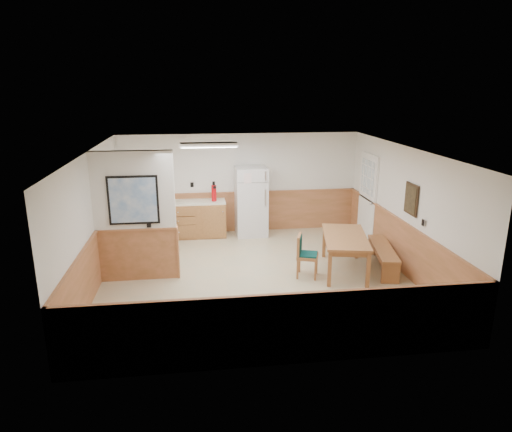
{
  "coord_description": "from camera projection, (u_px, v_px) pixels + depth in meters",
  "views": [
    {
      "loc": [
        -1.07,
        -8.27,
        3.64
      ],
      "look_at": [
        0.07,
        0.4,
        1.13
      ],
      "focal_mm": 32.0,
      "sensor_mm": 36.0,
      "label": 1
    }
  ],
  "objects": [
    {
      "name": "fire_extinguisher",
      "position": [
        214.0,
        193.0,
        11.15
      ],
      "size": [
        0.15,
        0.15,
        0.49
      ],
      "rotation": [
        0.0,
        0.0,
        -0.29
      ],
      "color": "red",
      "rests_on": "kitchen_counter"
    },
    {
      "name": "wainscot_back",
      "position": [
        240.0,
        212.0,
        11.72
      ],
      "size": [
        6.0,
        0.04,
        1.0
      ],
      "primitive_type": "cube",
      "color": "#C3774E",
      "rests_on": "ground"
    },
    {
      "name": "soap_bottle",
      "position": [
        147.0,
        199.0,
        11.02
      ],
      "size": [
        0.08,
        0.08,
        0.19
      ],
      "primitive_type": "cylinder",
      "rotation": [
        0.0,
        0.0,
        -0.41
      ],
      "color": "#177F37",
      "rests_on": "kitchen_counter"
    },
    {
      "name": "left_wall",
      "position": [
        92.0,
        222.0,
        8.3
      ],
      "size": [
        0.02,
        6.0,
        2.5
      ],
      "primitive_type": "cube",
      "color": "white",
      "rests_on": "ground"
    },
    {
      "name": "dining_table",
      "position": [
        345.0,
        240.0,
        9.1
      ],
      "size": [
        1.15,
        1.79,
        0.75
      ],
      "rotation": [
        0.0,
        0.0,
        -0.21
      ],
      "color": "#AB743F",
      "rests_on": "ground"
    },
    {
      "name": "wall_painting",
      "position": [
        411.0,
        199.0,
        8.68
      ],
      "size": [
        0.04,
        0.5,
        0.6
      ],
      "color": "#302113",
      "rests_on": "right_wall"
    },
    {
      "name": "refrigerator",
      "position": [
        251.0,
        201.0,
        11.32
      ],
      "size": [
        0.78,
        0.73,
        1.73
      ],
      "rotation": [
        0.0,
        0.0,
        0.02
      ],
      "color": "silver",
      "rests_on": "ground"
    },
    {
      "name": "wainscot_left",
      "position": [
        97.0,
        260.0,
        8.51
      ],
      "size": [
        0.04,
        6.0,
        1.0
      ],
      "primitive_type": "cube",
      "color": "#C3774E",
      "rests_on": "ground"
    },
    {
      "name": "dining_bench",
      "position": [
        383.0,
        252.0,
        9.35
      ],
      "size": [
        0.68,
        1.68,
        0.45
      ],
      "rotation": [
        0.0,
        0.0,
        -0.2
      ],
      "color": "#AB743F",
      "rests_on": "ground"
    },
    {
      "name": "fluorescent_fixture",
      "position": [
        209.0,
        145.0,
        9.49
      ],
      "size": [
        1.2,
        0.3,
        0.09
      ],
      "color": "white",
      "rests_on": "ceiling"
    },
    {
      "name": "wainscot_right",
      "position": [
        400.0,
        246.0,
        9.26
      ],
      "size": [
        0.04,
        6.0,
        1.0
      ],
      "primitive_type": "cube",
      "color": "#C3774E",
      "rests_on": "ground"
    },
    {
      "name": "kitchen_counter",
      "position": [
        193.0,
        218.0,
        11.3
      ],
      "size": [
        2.2,
        0.61,
        1.0
      ],
      "color": "#AA723C",
      "rests_on": "ground"
    },
    {
      "name": "exterior_door",
      "position": [
        367.0,
        197.0,
        10.92
      ],
      "size": [
        0.07,
        1.02,
        2.15
      ],
      "color": "white",
      "rests_on": "ground"
    },
    {
      "name": "kitchen_window",
      "position": [
        155.0,
        174.0,
        11.17
      ],
      "size": [
        0.8,
        0.04,
        1.0
      ],
      "color": "white",
      "rests_on": "back_wall"
    },
    {
      "name": "dining_chair",
      "position": [
        303.0,
        252.0,
        8.91
      ],
      "size": [
        0.65,
        0.53,
        0.85
      ],
      "rotation": [
        0.0,
        0.0,
        -0.33
      ],
      "color": "#AB743F",
      "rests_on": "ground"
    },
    {
      "name": "partition_wall",
      "position": [
        135.0,
        218.0,
        8.59
      ],
      "size": [
        1.5,
        0.2,
        2.5
      ],
      "color": "white",
      "rests_on": "ground"
    },
    {
      "name": "ground",
      "position": [
        255.0,
        276.0,
        9.02
      ],
      "size": [
        6.0,
        6.0,
        0.0
      ],
      "primitive_type": "plane",
      "color": "tan",
      "rests_on": "ground"
    },
    {
      "name": "back_wall",
      "position": [
        240.0,
        183.0,
        11.54
      ],
      "size": [
        6.0,
        0.02,
        2.5
      ],
      "primitive_type": "cube",
      "color": "white",
      "rests_on": "ground"
    },
    {
      "name": "right_wall",
      "position": [
        405.0,
        210.0,
        9.05
      ],
      "size": [
        0.02,
        6.0,
        2.5
      ],
      "primitive_type": "cube",
      "color": "white",
      "rests_on": "ground"
    },
    {
      "name": "ceiling",
      "position": [
        255.0,
        150.0,
        8.33
      ],
      "size": [
        6.0,
        6.0,
        0.02
      ],
      "primitive_type": "cube",
      "color": "white",
      "rests_on": "back_wall"
    }
  ]
}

